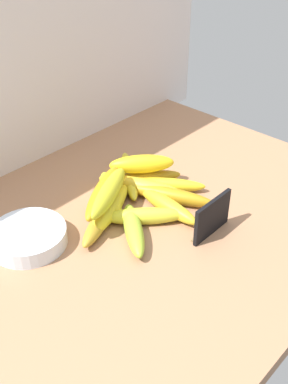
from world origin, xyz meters
The scene contains 18 objects.
counter_top centered at (0.00, 0.00, 1.50)cm, with size 110.00×76.00×3.00cm, color #9C6E4E.
back_wall centered at (0.00, 39.00, 35.00)cm, with size 130.00×2.00×70.00cm, color silver.
chalkboard_sign centered at (9.20, -12.31, 6.86)cm, with size 11.00×1.80×8.40cm.
fruit_bowl centered at (-18.15, 12.51, 4.72)cm, with size 15.32×15.32×3.44cm, color silver.
banana_0 centered at (14.60, 4.72, 4.62)cm, with size 18.75×3.24×3.24cm, color yellow.
banana_1 centered at (-0.99, 7.02, 5.10)cm, with size 18.19×4.20×4.20cm, color yellow.
banana_2 centered at (13.18, 10.10, 4.70)cm, with size 17.93×3.40×3.40cm, color #AC8219.
banana_3 centered at (9.98, 8.10, 4.91)cm, with size 20.89×3.82×3.82cm, color gold.
banana_4 centered at (11.93, 13.69, 4.61)cm, with size 20.84×3.22×3.22cm, color gold.
banana_5 centered at (8.58, -1.26, 4.75)cm, with size 16.85×3.50×3.50cm, color gold.
banana_6 centered at (-2.42, -1.44, 4.85)cm, with size 16.83×3.69×3.69cm, color #9ABB30.
banana_7 centered at (3.20, 11.08, 4.95)cm, with size 17.51×3.89×3.89cm, color yellow.
banana_8 centered at (2.39, 0.17, 4.82)cm, with size 17.81×3.64×3.64cm, color gold.
banana_9 centered at (-4.77, 5.85, 4.72)cm, with size 17.69×3.44×3.44cm, color #B58E29.
banana_10 centered at (11.89, 0.93, 4.79)cm, with size 20.23×3.57×3.57cm, color #A97C16.
banana_11 centered at (-1.10, 7.17, 9.28)cm, with size 18.82×4.16×4.16cm, color gold.
banana_12 centered at (-1.57, 8.10, 9.17)cm, with size 19.88×3.93×3.93cm, color #BA8916.
banana_13 centered at (12.98, 10.54, 8.57)cm, with size 15.10×4.32×4.32cm, color yellow.
Camera 1 is at (-55.45, -53.08, 65.53)cm, focal length 44.08 mm.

